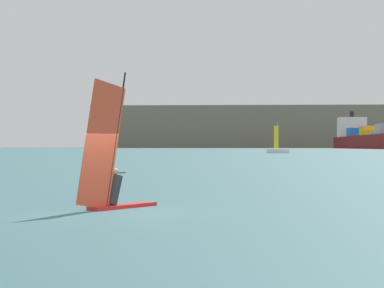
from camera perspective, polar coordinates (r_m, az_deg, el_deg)
name	(u,v)px	position (r m, az deg, el deg)	size (l,w,h in m)	color
ground_plane	(116,212)	(19.52, -7.14, -6.34)	(4000.00, 4000.00, 0.00)	#386066
windsurfer	(112,173)	(20.45, -7.53, -2.70)	(1.64, 3.13, 4.60)	red
cargo_ship	(369,139)	(549.35, 16.23, 0.46)	(77.66, 205.42, 36.54)	maroon
distant_headland	(319,131)	(957.63, 11.81, 1.17)	(610.57, 472.54, 49.97)	#756B56
small_sailboat	(278,150)	(185.69, 8.01, -0.59)	(7.69, 8.00, 9.33)	white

